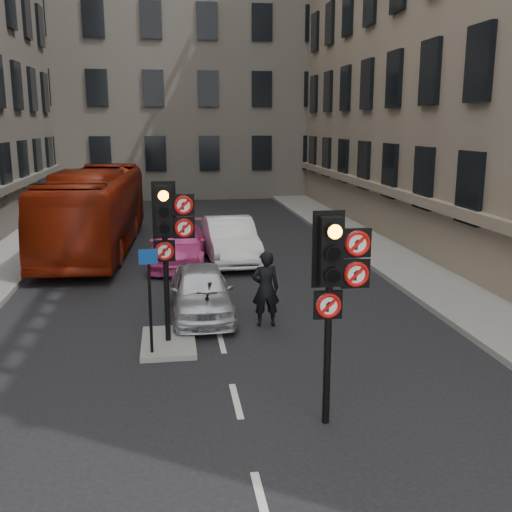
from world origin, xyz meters
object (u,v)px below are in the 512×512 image
object	(u,v)px
car_white	(230,240)
car_pink	(178,245)
signal_far	(169,227)
info_sign	(149,287)
signal_near	(335,273)
motorcyclist	(266,289)
motorcycle	(209,306)
bus_red	(95,210)
car_silver	(201,291)

from	to	relation	value
car_white	car_pink	xyz separation A→B (m)	(-1.87, -0.19, -0.10)
signal_far	info_sign	distance (m)	1.39
signal_near	car_white	world-z (taller)	signal_near
signal_far	car_pink	bearing A→B (deg)	87.78
signal_near	motorcyclist	size ratio (longest dim) A/B	1.89
signal_near	signal_far	distance (m)	4.77
signal_near	motorcycle	distance (m)	5.78
car_white	bus_red	distance (m)	5.75
car_silver	motorcycle	xyz separation A→B (m)	(0.14, -0.87, -0.14)
car_silver	bus_red	distance (m)	9.65
info_sign	car_pink	bearing A→B (deg)	78.40
signal_far	motorcyclist	distance (m)	3.07
signal_near	bus_red	world-z (taller)	signal_near
bus_red	motorcycle	world-z (taller)	bus_red
car_pink	signal_far	bearing A→B (deg)	-87.47
motorcyclist	car_pink	bearing A→B (deg)	-74.92
bus_red	info_sign	xyz separation A→B (m)	(2.39, -11.61, -0.01)
car_white	bus_red	size ratio (longest dim) A/B	0.42
car_pink	info_sign	size ratio (longest dim) A/B	2.08
car_silver	car_white	distance (m)	6.33
bus_red	motorcycle	bearing A→B (deg)	-66.22
motorcycle	motorcyclist	bearing A→B (deg)	4.44
car_silver	motorcyclist	size ratio (longest dim) A/B	2.06
car_white	motorcycle	size ratio (longest dim) A/B	2.74
car_white	info_sign	xyz separation A→B (m)	(-2.61, -8.88, 0.80)
signal_far	motorcycle	world-z (taller)	signal_far
signal_far	car_pink	world-z (taller)	signal_far
signal_near	car_pink	xyz separation A→B (m)	(-2.29, 12.00, -1.90)
car_silver	bus_red	bearing A→B (deg)	111.57
info_sign	motorcycle	bearing A→B (deg)	46.90
motorcycle	car_pink	bearing A→B (deg)	104.78
motorcyclist	info_sign	world-z (taller)	info_sign
car_silver	car_pink	bearing A→B (deg)	94.03
signal_near	bus_red	size ratio (longest dim) A/B	0.31
signal_far	car_pink	distance (m)	8.25
car_silver	signal_near	bearing A→B (deg)	-73.52
car_silver	car_pink	xyz separation A→B (m)	(-0.47, 5.99, 0.02)
signal_near	car_silver	distance (m)	6.57
car_silver	info_sign	world-z (taller)	info_sign
signal_near	car_pink	distance (m)	12.36
car_white	bus_red	xyz separation A→B (m)	(-5.00, 2.73, 0.80)
car_white	info_sign	bearing A→B (deg)	-108.54
signal_far	car_white	distance (m)	8.68
car_silver	motorcyclist	world-z (taller)	motorcyclist
car_silver	motorcycle	distance (m)	0.89
signal_far	motorcyclist	bearing A→B (deg)	23.61
signal_far	info_sign	world-z (taller)	signal_far
signal_near	info_sign	world-z (taller)	signal_near
bus_red	motorcycle	distance (m)	10.52
car_silver	bus_red	size ratio (longest dim) A/B	0.34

